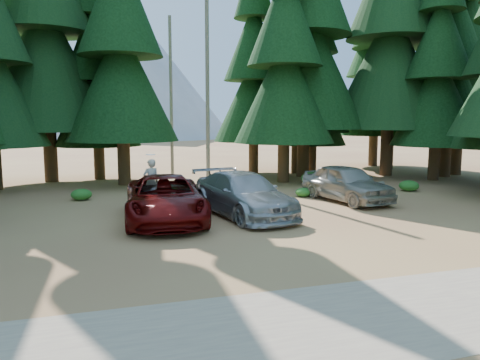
{
  "coord_description": "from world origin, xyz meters",
  "views": [
    {
      "loc": [
        -5.79,
        -13.76,
        3.68
      ],
      "look_at": [
        -0.35,
        3.98,
        1.25
      ],
      "focal_mm": 35.0,
      "sensor_mm": 36.0,
      "label": 1
    }
  ],
  "objects_px": {
    "silver_minivan_center": "(243,194)",
    "log_right": "(361,188)",
    "frisbee_player": "(151,181)",
    "silver_minivan_right": "(346,183)",
    "log_left": "(183,189)",
    "red_pickup": "(165,199)",
    "log_mid": "(197,188)"
  },
  "relations": [
    {
      "from": "silver_minivan_right",
      "to": "log_mid",
      "type": "height_order",
      "value": "silver_minivan_right"
    },
    {
      "from": "red_pickup",
      "to": "silver_minivan_right",
      "type": "xyz_separation_m",
      "value": [
        8.37,
        1.77,
        0.01
      ]
    },
    {
      "from": "silver_minivan_center",
      "to": "frisbee_player",
      "type": "relative_size",
      "value": 2.9
    },
    {
      "from": "red_pickup",
      "to": "log_mid",
      "type": "relative_size",
      "value": 1.68
    },
    {
      "from": "silver_minivan_right",
      "to": "log_right",
      "type": "relative_size",
      "value": 1.11
    },
    {
      "from": "log_left",
      "to": "red_pickup",
      "type": "bearing_deg",
      "value": -127.61
    },
    {
      "from": "log_left",
      "to": "silver_minivan_center",
      "type": "bearing_deg",
      "value": -102.01
    },
    {
      "from": "silver_minivan_center",
      "to": "log_left",
      "type": "xyz_separation_m",
      "value": [
        -1.18,
        6.51,
        -0.67
      ]
    },
    {
      "from": "log_left",
      "to": "log_right",
      "type": "bearing_deg",
      "value": -36.33
    },
    {
      "from": "silver_minivan_center",
      "to": "log_left",
      "type": "bearing_deg",
      "value": 89.67
    },
    {
      "from": "silver_minivan_right",
      "to": "log_right",
      "type": "bearing_deg",
      "value": 38.53
    },
    {
      "from": "frisbee_player",
      "to": "log_mid",
      "type": "xyz_separation_m",
      "value": [
        2.91,
        5.35,
        -1.12
      ]
    },
    {
      "from": "log_mid",
      "to": "log_right",
      "type": "relative_size",
      "value": 0.8
    },
    {
      "from": "silver_minivan_center",
      "to": "log_right",
      "type": "height_order",
      "value": "silver_minivan_center"
    },
    {
      "from": "silver_minivan_right",
      "to": "frisbee_player",
      "type": "relative_size",
      "value": 2.5
    },
    {
      "from": "red_pickup",
      "to": "log_right",
      "type": "xyz_separation_m",
      "value": [
        10.74,
        4.38,
        -0.68
      ]
    },
    {
      "from": "log_right",
      "to": "frisbee_player",
      "type": "bearing_deg",
      "value": 166.92
    },
    {
      "from": "red_pickup",
      "to": "log_left",
      "type": "xyz_separation_m",
      "value": [
        1.81,
        6.61,
        -0.67
      ]
    },
    {
      "from": "log_right",
      "to": "log_left",
      "type": "bearing_deg",
      "value": 138.67
    },
    {
      "from": "red_pickup",
      "to": "frisbee_player",
      "type": "height_order",
      "value": "frisbee_player"
    },
    {
      "from": "log_left",
      "to": "log_right",
      "type": "height_order",
      "value": "log_left"
    },
    {
      "from": "log_left",
      "to": "log_mid",
      "type": "relative_size",
      "value": 1.22
    },
    {
      "from": "silver_minivan_center",
      "to": "log_left",
      "type": "distance_m",
      "value": 6.65
    },
    {
      "from": "silver_minivan_right",
      "to": "log_right",
      "type": "height_order",
      "value": "silver_minivan_right"
    },
    {
      "from": "log_left",
      "to": "log_right",
      "type": "distance_m",
      "value": 9.2
    },
    {
      "from": "log_right",
      "to": "log_mid",
      "type": "bearing_deg",
      "value": 135.28
    },
    {
      "from": "red_pickup",
      "to": "frisbee_player",
      "type": "relative_size",
      "value": 3.04
    },
    {
      "from": "silver_minivan_right",
      "to": "log_mid",
      "type": "xyz_separation_m",
      "value": [
        -5.76,
        5.17,
        -0.69
      ]
    },
    {
      "from": "log_mid",
      "to": "silver_minivan_right",
      "type": "bearing_deg",
      "value": -23.83
    },
    {
      "from": "red_pickup",
      "to": "frisbee_player",
      "type": "xyz_separation_m",
      "value": [
        -0.31,
        1.58,
        0.44
      ]
    },
    {
      "from": "silver_minivan_center",
      "to": "log_right",
      "type": "distance_m",
      "value": 8.88
    },
    {
      "from": "silver_minivan_center",
      "to": "log_left",
      "type": "height_order",
      "value": "silver_minivan_center"
    }
  ]
}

